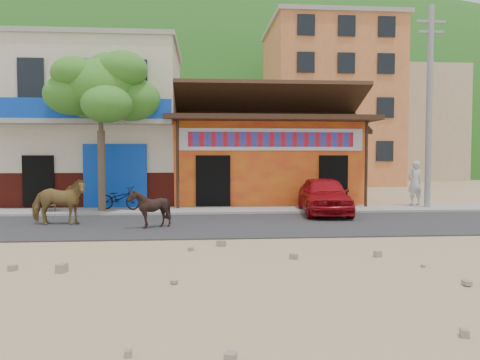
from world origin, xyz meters
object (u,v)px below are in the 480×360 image
object	(u,v)px
tree	(101,131)
scooter	(120,198)
cow_tan	(59,202)
utility_pole	(429,107)
red_car	(324,195)
pedestrian	(415,183)
cafe_chair_right	(50,199)
cow_dark	(150,208)

from	to	relation	value
tree	scooter	bearing A→B (deg)	24.72
tree	cow_tan	xyz separation A→B (m)	(-0.68, -3.04, -2.36)
scooter	tree	bearing A→B (deg)	132.86
utility_pole	red_car	distance (m)	5.81
pedestrian	cow_tan	bearing A→B (deg)	4.02
utility_pole	cafe_chair_right	xyz separation A→B (m)	(-14.72, -0.20, -3.54)
red_car	pedestrian	bearing A→B (deg)	29.18
cow_dark	red_car	bearing A→B (deg)	129.54
cow_dark	scooter	distance (m)	4.46
red_car	pedestrian	world-z (taller)	pedestrian
cow_tan	pedestrian	world-z (taller)	pedestrian
scooter	pedestrian	size ratio (longest dim) A/B	0.90
cow_dark	scooter	xyz separation A→B (m)	(-1.60, 4.16, -0.06)
pedestrian	tree	bearing A→B (deg)	-8.44
pedestrian	scooter	bearing A→B (deg)	-9.55
pedestrian	cafe_chair_right	bearing A→B (deg)	-8.97
utility_pole	scooter	xyz separation A→B (m)	(-12.20, 0.08, -3.56)
cafe_chair_right	tree	bearing A→B (deg)	-15.35
pedestrian	cafe_chair_right	world-z (taller)	pedestrian
cow_tan	cow_dark	xyz separation A→B (m)	(2.88, -0.84, -0.14)
scooter	cafe_chair_right	distance (m)	2.53
utility_pole	tree	bearing A→B (deg)	-179.10
red_car	utility_pole	bearing A→B (deg)	20.38
pedestrian	cow_dark	bearing A→B (deg)	12.17
utility_pole	cow_dark	distance (m)	11.89
utility_pole	cafe_chair_right	world-z (taller)	utility_pole
cow_tan	pedestrian	xyz separation A→B (m)	(13.28, 3.94, 0.29)
utility_pole	cafe_chair_right	distance (m)	15.14
cow_dark	pedestrian	world-z (taller)	pedestrian
red_car	tree	bearing A→B (deg)	178.72
scooter	cafe_chair_right	size ratio (longest dim) A/B	1.81
utility_pole	pedestrian	world-z (taller)	utility_pole
utility_pole	cow_tan	size ratio (longest dim) A/B	4.67
cow_tan	red_car	size ratio (longest dim) A/B	0.42
scooter	red_car	bearing A→B (deg)	-81.35
cow_tan	pedestrian	distance (m)	13.86
red_car	pedestrian	size ratio (longest dim) A/B	2.19
tree	utility_pole	xyz separation A→B (m)	(12.80, 0.20, 1.00)
cow_dark	cow_tan	bearing A→B (deg)	-92.26
pedestrian	red_car	bearing A→B (deg)	11.01
utility_pole	cow_tan	xyz separation A→B (m)	(-13.48, -3.24, -3.36)
utility_pole	cow_tan	bearing A→B (deg)	-166.47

